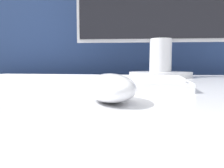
{
  "coord_description": "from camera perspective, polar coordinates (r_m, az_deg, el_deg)",
  "views": [
    {
      "loc": [
        -0.05,
        -0.47,
        0.8
      ],
      "look_at": [
        -0.08,
        -0.16,
        0.77
      ],
      "focal_mm": 35.0,
      "sensor_mm": 36.0,
      "label": 1
    }
  ],
  "objects": [
    {
      "name": "computer_mouse_near",
      "position": [
        0.28,
        -0.47,
        -0.95
      ],
      "size": [
        0.09,
        0.12,
        0.04
      ],
      "rotation": [
        0.0,
        0.0,
        0.28
      ],
      "color": "white",
      "rests_on": "desk"
    },
    {
      "name": "partition_panel",
      "position": [
        1.17,
        6.71,
        -0.59
      ],
      "size": [
        5.0,
        0.03,
        1.37
      ],
      "color": "navy",
      "rests_on": "ground_plane"
    },
    {
      "name": "monitor",
      "position": [
        0.88,
        12.8,
        20.29
      ],
      "size": [
        0.63,
        0.23,
        0.53
      ],
      "color": "silver",
      "rests_on": "desk"
    },
    {
      "name": "keyboard",
      "position": [
        0.47,
        -9.13,
        0.66
      ],
      "size": [
        0.47,
        0.19,
        0.02
      ],
      "rotation": [
        0.0,
        0.0,
        -0.12
      ],
      "color": "white",
      "rests_on": "desk"
    }
  ]
}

